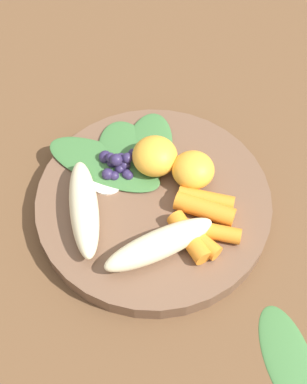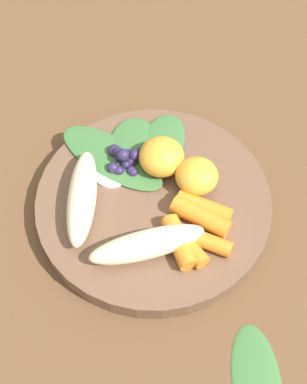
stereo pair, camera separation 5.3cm
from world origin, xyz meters
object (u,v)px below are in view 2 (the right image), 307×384
Objects in this scene: orange_segment_near at (162,157)px; banana_peeled_left at (147,244)px; kale_leaf_stray at (257,381)px; bowl at (153,203)px; banana_peeled_right at (82,197)px.

banana_peeled_left is at bearing 134.33° from orange_segment_near.
orange_segment_near is at bearing 66.19° from banana_peeled_left.
bowl is at bearing -155.16° from kale_leaf_stray.
banana_peeled_right is at bearing 59.69° from bowl.
banana_peeled_right reaches higher than bowl.
kale_leaf_stray is at bearing 45.03° from banana_peeled_right.
banana_peeled_left is 0.11m from orange_segment_near.
bowl is 5.12× the size of orange_segment_near.
banana_peeled_left is 0.16m from kale_leaf_stray.
orange_segment_near reaches higher than banana_peeled_right.
banana_peeled_right is at bearing 83.40° from orange_segment_near.
bowl is 0.05m from orange_segment_near.
banana_peeled_left reaches higher than bowl.
banana_peeled_right reaches higher than kale_leaf_stray.
bowl reaches higher than kale_leaf_stray.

